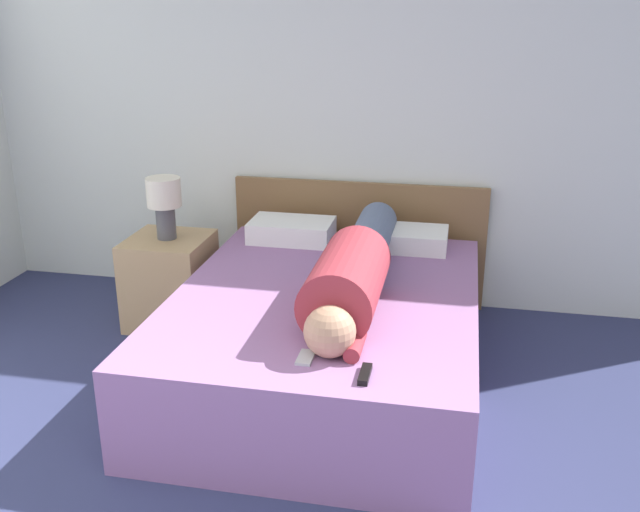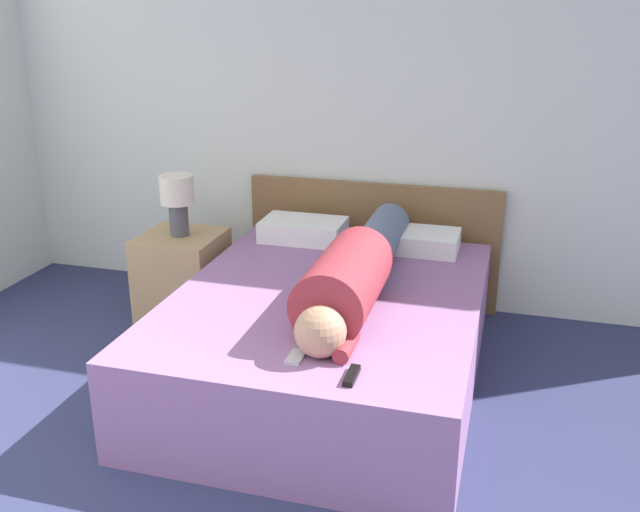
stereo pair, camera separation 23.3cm
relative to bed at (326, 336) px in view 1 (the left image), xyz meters
The scene contains 10 objects.
wall_back 1.59m from the bed, 100.70° to the left, with size 5.75×0.06×2.60m.
bed is the anchor object (origin of this frame).
headboard 1.11m from the bed, 90.00° to the left, with size 1.64×0.04×0.81m.
nightstand 1.19m from the bed, 154.50° to the left, with size 0.47×0.48×0.55m.
table_lamp 1.31m from the bed, 154.50° to the left, with size 0.20×0.20×0.37m.
person_lying 0.42m from the bed, 11.77° to the right, with size 0.33×1.72×0.33m.
pillow_near_headboard 0.92m from the bed, 115.24° to the left, with size 0.50×0.32×0.13m.
pillow_second 0.91m from the bed, 66.58° to the left, with size 0.48×0.32×0.11m.
tv_remote 0.91m from the bed, 68.72° to the right, with size 0.04×0.15×0.02m.
cell_phone 0.76m from the bed, 85.57° to the right, with size 0.06×0.13×0.01m.
Camera 1 is at (0.86, -0.87, 1.90)m, focal length 40.00 mm.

